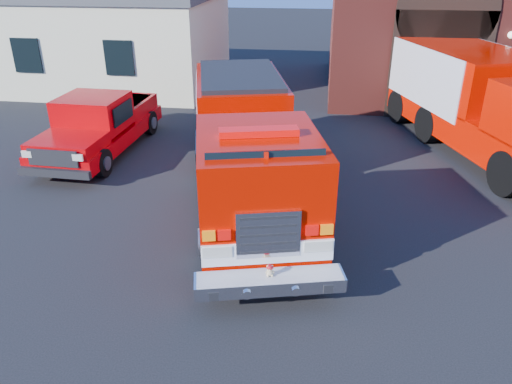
# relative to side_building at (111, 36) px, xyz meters

# --- Properties ---
(ground) EXTENTS (100.00, 100.00, 0.00)m
(ground) POSITION_rel_side_building_xyz_m (9.00, -13.00, -2.20)
(ground) COLOR black
(ground) RESTS_ON ground
(parking_stripe_mid) EXTENTS (0.12, 3.00, 0.01)m
(parking_stripe_mid) POSITION_rel_side_building_xyz_m (15.50, -9.00, -2.20)
(parking_stripe_mid) COLOR yellow
(parking_stripe_mid) RESTS_ON ground
(parking_stripe_far) EXTENTS (0.12, 3.00, 0.01)m
(parking_stripe_far) POSITION_rel_side_building_xyz_m (15.50, -6.00, -2.20)
(parking_stripe_far) COLOR yellow
(parking_stripe_far) RESTS_ON ground
(side_building) EXTENTS (10.20, 8.20, 4.35)m
(side_building) POSITION_rel_side_building_xyz_m (0.00, 0.00, 0.00)
(side_building) COLOR beige
(side_building) RESTS_ON ground
(fire_engine) EXTENTS (4.66, 9.52, 2.83)m
(fire_engine) POSITION_rel_side_building_xyz_m (8.43, -11.84, -0.74)
(fire_engine) COLOR black
(fire_engine) RESTS_ON ground
(pickup_truck) EXTENTS (2.27, 5.86, 1.90)m
(pickup_truck) POSITION_rel_side_building_xyz_m (3.27, -9.18, -1.31)
(pickup_truck) COLOR black
(pickup_truck) RESTS_ON ground
(secondary_truck) EXTENTS (5.73, 9.83, 3.05)m
(secondary_truck) POSITION_rel_side_building_xyz_m (15.35, -7.36, -0.54)
(secondary_truck) COLOR black
(secondary_truck) RESTS_ON ground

